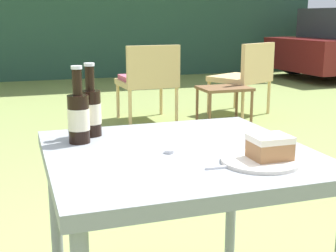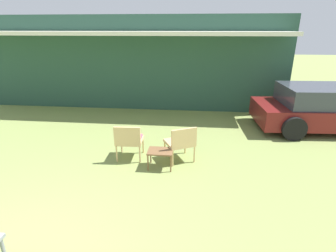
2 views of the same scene
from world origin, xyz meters
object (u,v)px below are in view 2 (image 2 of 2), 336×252
object	(u,v)px
wicker_chair_cushioned	(129,139)
wicker_chair_plain	(181,141)
parked_car	(323,109)
garden_side_table	(160,153)

from	to	relation	value
wicker_chair_cushioned	wicker_chair_plain	bearing A→B (deg)	176.80
parked_car	garden_side_table	world-z (taller)	parked_car
wicker_chair_plain	parked_car	bearing A→B (deg)	-175.35
wicker_chair_cushioned	wicker_chair_plain	size ratio (longest dim) A/B	1.00
wicker_chair_plain	garden_side_table	distance (m)	0.54
parked_car	garden_side_table	distance (m)	5.23
parked_car	wicker_chair_plain	distance (m)	4.70
parked_car	wicker_chair_cushioned	world-z (taller)	parked_car
parked_car	wicker_chair_plain	size ratio (longest dim) A/B	4.78
parked_car	wicker_chair_plain	world-z (taller)	parked_car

